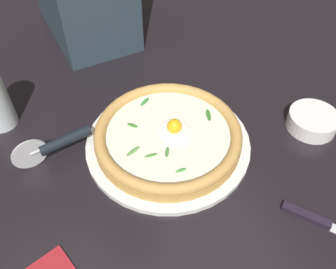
% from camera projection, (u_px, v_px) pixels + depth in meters
% --- Properties ---
extents(ground_plane, '(2.40, 2.40, 0.03)m').
position_uv_depth(ground_plane, '(169.00, 135.00, 0.80)').
color(ground_plane, black).
rests_on(ground_plane, ground).
extents(pizza_plate, '(0.34, 0.34, 0.01)m').
position_uv_depth(pizza_plate, '(168.00, 143.00, 0.76)').
color(pizza_plate, white).
rests_on(pizza_plate, ground).
extents(pizza, '(0.30, 0.30, 0.05)m').
position_uv_depth(pizza, '(168.00, 135.00, 0.74)').
color(pizza, tan).
rests_on(pizza, pizza_plate).
extents(side_bowl, '(0.11, 0.11, 0.04)m').
position_uv_depth(side_bowl, '(312.00, 121.00, 0.78)').
color(side_bowl, white).
rests_on(side_bowl, ground).
extents(pizza_cutter, '(0.06, 0.16, 0.07)m').
position_uv_depth(pizza_cutter, '(57.00, 142.00, 0.72)').
color(pizza_cutter, silver).
rests_on(pizza_cutter, ground).
extents(table_knife, '(0.18, 0.18, 0.01)m').
position_uv_depth(table_knife, '(328.00, 225.00, 0.63)').
color(table_knife, silver).
rests_on(table_knife, ground).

